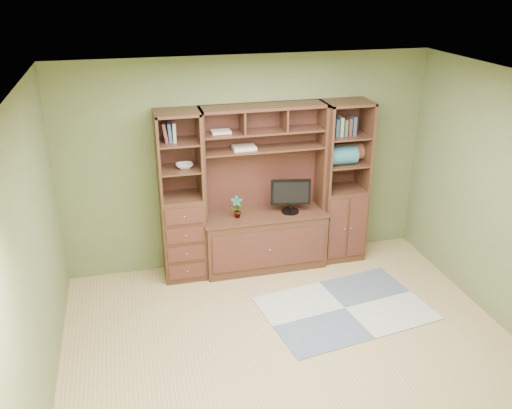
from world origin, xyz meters
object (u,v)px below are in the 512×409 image
object	(u,v)px
left_tower	(181,198)
monitor	(291,190)
center_hutch	(265,191)
right_tower	(343,183)

from	to	relation	value
left_tower	monitor	bearing A→B (deg)	-3.27
center_hutch	left_tower	size ratio (longest dim) A/B	1.00
right_tower	monitor	size ratio (longest dim) A/B	3.48
right_tower	monitor	world-z (taller)	right_tower
left_tower	right_tower	xyz separation A→B (m)	(2.02, 0.00, 0.00)
center_hutch	monitor	distance (m)	0.32
right_tower	monitor	xyz separation A→B (m)	(-0.71, -0.07, -0.00)
left_tower	right_tower	distance (m)	2.02
center_hutch	right_tower	bearing A→B (deg)	2.23
center_hutch	monitor	size ratio (longest dim) A/B	3.48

